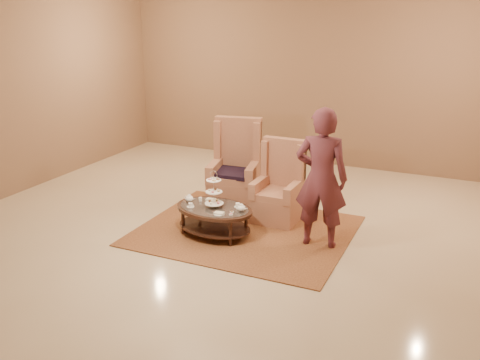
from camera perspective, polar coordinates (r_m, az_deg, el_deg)
The scene contains 8 objects.
ground at distance 7.41m, azimuth -1.39°, elevation -5.97°, with size 8.00×8.00×0.00m, color beige.
ceiling at distance 7.41m, azimuth -1.39°, elevation -5.97°, with size 8.00×8.00×0.02m, color beige.
wall_back at distance 10.57m, azimuth 8.26°, elevation 11.05°, with size 8.00×0.04×3.50m, color #836147.
rug at distance 7.55m, azimuth 0.56°, elevation -5.41°, with size 2.88×2.41×0.02m.
tea_table at distance 7.30m, azimuth -2.76°, elevation -3.46°, with size 1.20×0.89×0.93m.
armchair_left at distance 8.42m, azimuth -0.48°, elevation 0.42°, with size 0.88×0.90×1.36m.
armchair_right at distance 7.85m, azimuth 4.20°, elevation -1.44°, with size 0.64×0.67×1.19m.
person at distance 6.88m, azimuth 8.66°, elevation 0.16°, with size 0.72×0.52×1.85m.
Camera 1 is at (2.98, -6.06, 3.03)m, focal length 40.00 mm.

